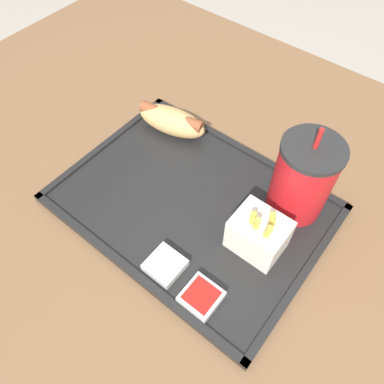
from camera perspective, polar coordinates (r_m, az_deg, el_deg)
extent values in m
plane|color=#ADA393|center=(1.33, 2.66, -20.38)|extent=(8.00, 8.00, 0.00)
cube|color=brown|center=(0.98, 3.51, -14.58)|extent=(1.47, 0.99, 0.74)
cube|color=black|center=(0.64, 0.00, -1.83)|extent=(0.44, 0.32, 0.01)
cube|color=black|center=(0.58, -9.73, -11.32)|extent=(0.44, 0.01, 0.00)
cube|color=black|center=(0.72, 7.80, 6.56)|extent=(0.44, 0.01, 0.00)
cube|color=black|center=(0.74, -13.13, 7.12)|extent=(0.01, 0.32, 0.00)
cube|color=black|center=(0.60, 16.60, -12.04)|extent=(0.01, 0.32, 0.00)
cylinder|color=red|center=(0.61, 16.46, 1.77)|extent=(0.09, 0.09, 0.13)
cylinder|color=#262626|center=(0.55, 18.15, 6.21)|extent=(0.10, 0.10, 0.01)
cylinder|color=red|center=(0.54, 18.73, 7.72)|extent=(0.01, 0.01, 0.03)
ellipsoid|color=tan|center=(0.73, -3.09, 10.76)|extent=(0.15, 0.08, 0.05)
cylinder|color=brown|center=(0.72, -3.13, 11.39)|extent=(0.13, 0.05, 0.02)
cube|color=silver|center=(0.57, 10.07, -6.38)|extent=(0.08, 0.06, 0.07)
cylinder|color=gold|center=(0.54, 11.04, -6.81)|extent=(0.02, 0.02, 0.06)
cylinder|color=gold|center=(0.55, 12.12, -5.02)|extent=(0.02, 0.01, 0.06)
cylinder|color=gold|center=(0.55, 9.54, -5.68)|extent=(0.01, 0.02, 0.06)
cylinder|color=gold|center=(0.55, 9.02, -5.21)|extent=(0.02, 0.02, 0.06)
cube|color=silver|center=(0.57, -4.12, -11.05)|extent=(0.05, 0.05, 0.01)
cube|color=white|center=(0.57, -4.16, -10.76)|extent=(0.04, 0.04, 0.00)
cube|color=silver|center=(0.55, 1.42, -15.69)|extent=(0.05, 0.05, 0.01)
cube|color=#B21914|center=(0.55, 1.43, -15.45)|extent=(0.04, 0.04, 0.00)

